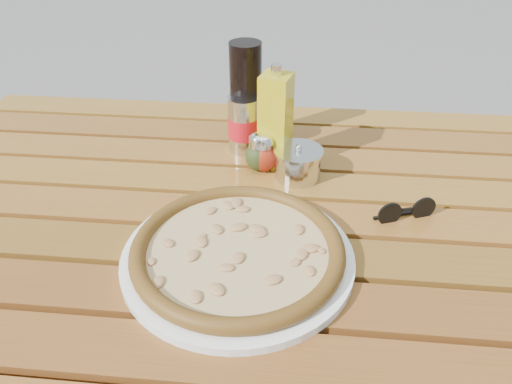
# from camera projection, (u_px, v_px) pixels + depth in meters

# --- Properties ---
(table) EXTENTS (1.40, 0.90, 0.75)m
(table) POSITION_uv_depth(u_px,v_px,m) (255.00, 245.00, 0.92)
(table) COLOR #371B0C
(table) RESTS_ON ground
(plate) EXTENTS (0.43, 0.43, 0.01)m
(plate) POSITION_uv_depth(u_px,v_px,m) (238.00, 257.00, 0.77)
(plate) COLOR white
(plate) RESTS_ON table
(pizza) EXTENTS (0.43, 0.43, 0.03)m
(pizza) POSITION_uv_depth(u_px,v_px,m) (238.00, 249.00, 0.76)
(pizza) COLOR beige
(pizza) RESTS_ON plate
(pepper_shaker) EXTENTS (0.07, 0.07, 0.08)m
(pepper_shaker) POSITION_uv_depth(u_px,v_px,m) (264.00, 153.00, 0.98)
(pepper_shaker) COLOR #B02C14
(pepper_shaker) RESTS_ON table
(oregano_shaker) EXTENTS (0.06, 0.06, 0.08)m
(oregano_shaker) POSITION_uv_depth(u_px,v_px,m) (259.00, 152.00, 0.98)
(oregano_shaker) COLOR #35411A
(oregano_shaker) RESTS_ON table
(dark_bottle) EXTENTS (0.07, 0.07, 0.22)m
(dark_bottle) POSITION_uv_depth(u_px,v_px,m) (246.00, 95.00, 1.03)
(dark_bottle) COLOR black
(dark_bottle) RESTS_ON table
(soda_can) EXTENTS (0.07, 0.07, 0.12)m
(soda_can) POSITION_uv_depth(u_px,v_px,m) (244.00, 125.00, 1.03)
(soda_can) COLOR silver
(soda_can) RESTS_ON table
(olive_oil_cruet) EXTENTS (0.07, 0.07, 0.21)m
(olive_oil_cruet) POSITION_uv_depth(u_px,v_px,m) (275.00, 121.00, 0.96)
(olive_oil_cruet) COLOR #B7A313
(olive_oil_cruet) RESTS_ON table
(parmesan_tin) EXTENTS (0.10, 0.10, 0.07)m
(parmesan_tin) POSITION_uv_depth(u_px,v_px,m) (298.00, 163.00, 0.96)
(parmesan_tin) COLOR silver
(parmesan_tin) RESTS_ON table
(sunglasses) EXTENTS (0.11, 0.06, 0.04)m
(sunglasses) POSITION_uv_depth(u_px,v_px,m) (406.00, 211.00, 0.86)
(sunglasses) COLOR black
(sunglasses) RESTS_ON table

